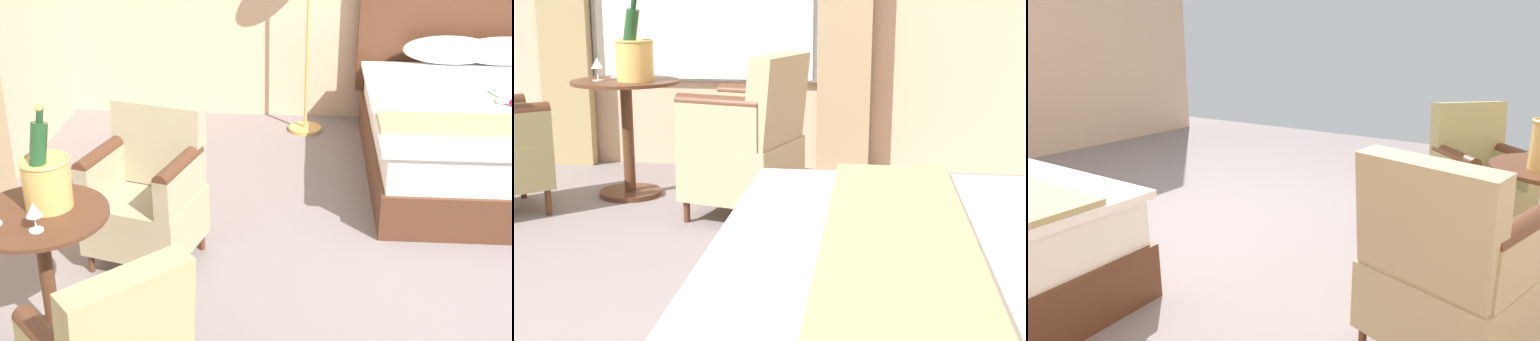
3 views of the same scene
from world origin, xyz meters
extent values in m
plane|color=gray|center=(0.00, 0.00, 0.00)|extent=(7.69, 7.69, 0.00)
cube|color=#502E1C|center=(0.38, 1.81, 0.15)|extent=(1.80, 2.02, 0.30)
cube|color=white|center=(0.38, 1.81, 0.43)|extent=(1.75, 1.96, 0.25)
cube|color=white|center=(0.38, 1.75, 0.57)|extent=(1.84, 1.90, 0.04)
cube|color=#502E1C|center=(0.38, 2.87, 0.77)|extent=(1.89, 0.08, 0.93)
ellipsoid|color=white|center=(0.16, 2.67, 0.71)|extent=(0.76, 0.26, 0.24)
ellipsoid|color=white|center=(0.59, 2.67, 0.71)|extent=(0.77, 0.27, 0.25)
cylinder|color=#2D6628|center=(0.36, 1.81, 0.61)|extent=(0.12, 0.29, 0.01)
ellipsoid|color=#33702D|center=(0.36, 1.96, 0.61)|extent=(0.05, 0.04, 0.01)
cube|color=white|center=(0.36, 1.75, 0.61)|extent=(0.09, 0.12, 0.00)
cylinder|color=tan|center=(-0.99, 2.62, 0.01)|extent=(0.28, 0.28, 0.03)
cylinder|color=tan|center=(-0.99, 2.62, 0.77)|extent=(0.03, 0.03, 1.48)
cylinder|color=#502E1C|center=(-2.21, -0.28, 0.01)|extent=(0.38, 0.38, 0.03)
cylinder|color=#502E1C|center=(-2.21, -0.28, 0.35)|extent=(0.07, 0.07, 0.69)
cylinder|color=#502E1C|center=(-2.21, -0.28, 0.70)|extent=(0.65, 0.65, 0.02)
cylinder|color=tan|center=(-2.17, -0.20, 0.83)|extent=(0.22, 0.22, 0.23)
torus|color=tan|center=(-2.17, -0.20, 0.94)|extent=(0.23, 0.23, 0.02)
cylinder|color=white|center=(-2.17, -0.20, 0.92)|extent=(0.19, 0.19, 0.03)
cylinder|color=#1E4723|center=(-2.19, -0.23, 0.99)|extent=(0.11, 0.13, 0.31)
cylinder|color=#193D1E|center=(-2.17, -0.19, 1.16)|extent=(0.04, 0.04, 0.08)
sphere|color=gold|center=(-2.17, -0.19, 1.20)|extent=(0.04, 0.04, 0.04)
cylinder|color=white|center=(-2.16, -0.43, 0.71)|extent=(0.06, 0.06, 0.01)
cylinder|color=white|center=(-2.16, -0.43, 0.75)|extent=(0.01, 0.01, 0.07)
cone|color=white|center=(-2.16, -0.43, 0.82)|extent=(0.07, 0.07, 0.06)
cylinder|color=#502E1C|center=(-2.20, 0.34, 0.06)|extent=(0.04, 0.04, 0.12)
cylinder|color=#502E1C|center=(-1.72, 0.21, 0.06)|extent=(0.04, 0.04, 0.12)
cylinder|color=#502E1C|center=(-2.08, 0.77, 0.06)|extent=(0.04, 0.04, 0.12)
cylinder|color=#502E1C|center=(-1.60, 0.63, 0.06)|extent=(0.04, 0.04, 0.12)
cube|color=tan|center=(-1.90, 0.49, 0.27)|extent=(0.70, 0.65, 0.31)
cube|color=tan|center=(-1.84, 0.69, 0.66)|extent=(0.57, 0.31, 0.49)
cube|color=tan|center=(-2.13, 0.53, 0.54)|extent=(0.22, 0.48, 0.23)
cylinder|color=#502E1C|center=(-2.13, 0.53, 0.66)|extent=(0.22, 0.48, 0.09)
cube|color=tan|center=(-1.67, 0.40, 0.54)|extent=(0.22, 0.48, 0.23)
cylinder|color=#502E1C|center=(-1.67, 0.40, 0.66)|extent=(0.22, 0.48, 0.09)
cube|color=tan|center=(-1.61, -1.03, 0.66)|extent=(0.48, 0.47, 0.52)
cube|color=tan|center=(-1.61, -0.73, 0.50)|extent=(0.38, 0.38, 0.19)
cylinder|color=#502E1C|center=(-1.61, -0.73, 0.59)|extent=(0.38, 0.38, 0.09)
camera|label=1|loc=(-1.01, -3.06, 2.26)|focal=50.00mm
camera|label=2|loc=(1.89, 1.18, 1.18)|focal=50.00mm
camera|label=3|loc=(-2.26, 2.25, 1.29)|focal=32.00mm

